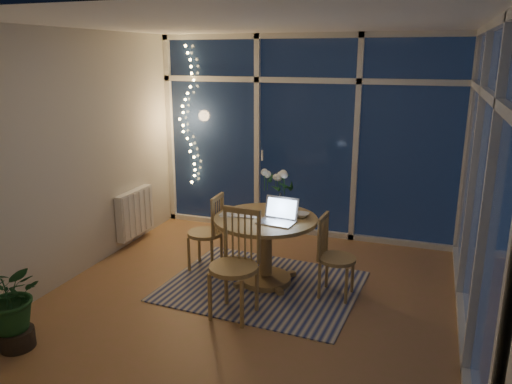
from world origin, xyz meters
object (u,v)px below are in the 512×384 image
Objects in this scene: chair_front at (233,265)px; flower_vase at (280,201)px; chair_left at (205,231)px; potted_plant at (13,306)px; laptop at (277,211)px; chair_right at (337,257)px; dining_table at (266,251)px.

flower_vase is at bearing 87.99° from chair_front.
potted_plant is (-0.78, -1.97, -0.06)m from chair_left.
laptop is at bearing 76.31° from chair_front.
potted_plant is (-2.30, -1.78, -0.04)m from chair_right.
chair_left is at bearing 68.28° from potted_plant.
laptop is (0.16, -0.13, 0.49)m from dining_table.
dining_table is at bearing 50.08° from potted_plant.
dining_table is at bearing -103.42° from flower_vase.
dining_table is 1.21× the size of chair_left.
laptop reaches higher than flower_vase.
dining_table is 1.26× the size of chair_right.
flower_vase is (0.07, 0.28, 0.47)m from dining_table.
potted_plant is at bearing -23.37° from chair_left.
chair_left is 2.12m from potted_plant.
chair_front is 2.87× the size of laptop.
chair_left is 1.13m from chair_front.
laptop reaches higher than potted_plant.
laptop is (-0.60, -0.07, 0.43)m from chair_right.
dining_table is 0.77m from chair_left.
chair_left reaches higher than chair_right.
chair_front is 4.82× the size of flower_vase.
chair_front is at bearing -96.57° from flower_vase.
flower_vase is (-0.69, 0.34, 0.41)m from chair_right.
laptop reaches higher than chair_right.
chair_right is at bearing -26.14° from flower_vase.
chair_left is 1.16× the size of potted_plant.
chair_front is 1.10m from flower_vase.
chair_front is at bearing 35.97° from potted_plant.
dining_table is 3.02× the size of laptop.
potted_plant is at bearing -129.92° from dining_table.
dining_table is at bearing 78.71° from chair_left.
chair_left is 1.04× the size of chair_right.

